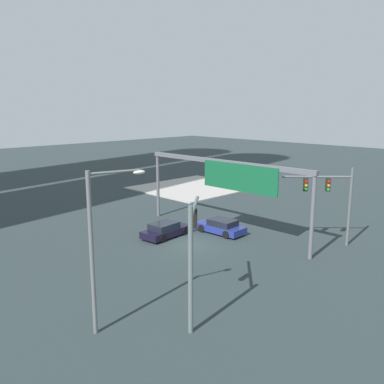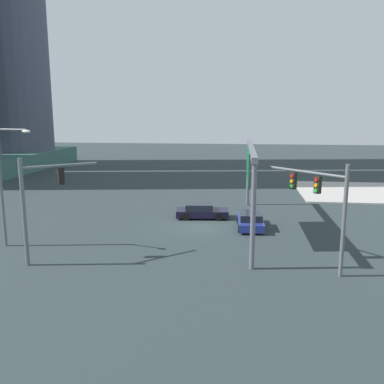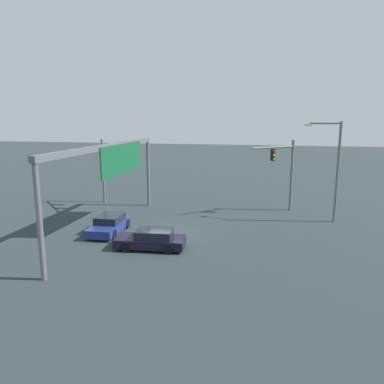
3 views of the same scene
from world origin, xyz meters
TOP-DOWN VIEW (x-y plane):
  - ground_plane at (0.00, 0.00)m, footprint 173.16×173.16m
  - sidewalk_corner at (15.63, -16.21)m, footprint 12.21×13.57m
  - traffic_signal_near_corner at (-7.61, -7.41)m, footprint 3.85×3.70m
  - traffic_signal_opposite_side at (-8.48, 8.16)m, footprint 2.93×3.42m
  - streetlamp_curved_arm at (-6.04, 11.66)m, footprint 0.92×2.73m
  - overhead_sign_gantry at (-0.54, -3.67)m, footprint 16.57×0.43m
  - sedan_car_approaching at (2.68, 0.09)m, footprint 2.21×4.36m
  - sedan_car_waiting_far at (0.19, -3.83)m, footprint 4.28×2.04m

SIDE VIEW (x-z plane):
  - ground_plane at x=0.00m, z-range 0.00..0.00m
  - sidewalk_corner at x=15.63m, z-range 0.00..0.15m
  - sedan_car_waiting_far at x=0.19m, z-range -0.03..1.18m
  - sedan_car_approaching at x=2.68m, z-range -0.03..1.18m
  - traffic_signal_opposite_side at x=-8.48m, z-range 0.89..6.96m
  - traffic_signal_near_corner at x=-7.61m, z-range 1.03..6.96m
  - streetlamp_curved_arm at x=-6.04m, z-range 0.68..8.31m
  - overhead_sign_gantry at x=-0.54m, z-range 1.94..8.11m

